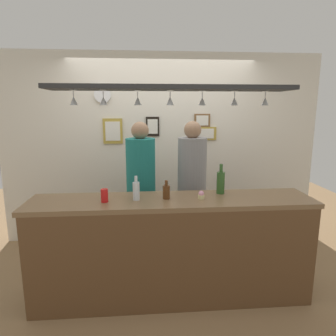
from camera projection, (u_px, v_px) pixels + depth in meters
ground_plane at (169, 276)px, 3.35m from camera, size 8.00×8.00×0.00m
back_wall at (162, 149)px, 4.17m from camera, size 4.40×0.06×2.60m
bar_counter at (173, 238)px, 2.72m from camera, size 2.70×0.55×1.02m
overhead_glass_rack at (172, 88)px, 2.65m from camera, size 2.20×0.36×0.04m
hanging_wineglass_far_left at (74, 100)px, 2.60m from camera, size 0.07×0.07×0.13m
hanging_wineglass_left at (103, 100)px, 2.60m from camera, size 0.07×0.07×0.13m
hanging_wineglass_center_left at (138, 100)px, 2.65m from camera, size 0.07×0.07×0.13m
hanging_wineglass_center at (170, 100)px, 2.64m from camera, size 0.07×0.07×0.13m
hanging_wineglass_center_right at (202, 101)px, 2.74m from camera, size 0.07×0.07×0.13m
hanging_wineglass_right at (234, 101)px, 2.76m from camera, size 0.07×0.07×0.13m
hanging_wineglass_far_right at (265, 101)px, 2.78m from camera, size 0.07×0.07×0.13m
person_left_teal_shirt at (141, 180)px, 3.48m from camera, size 0.34×0.34×1.71m
person_right_grey_shirt at (192, 179)px, 3.53m from camera, size 0.34×0.34×1.72m
bottle_beer_brown_stubby at (166, 192)px, 2.80m from camera, size 0.07×0.07×0.18m
bottle_champagne_green at (221, 182)px, 2.96m from camera, size 0.08×0.08×0.30m
bottle_soda_clear at (136, 190)px, 2.75m from camera, size 0.06×0.06×0.23m
drink_can at (104, 196)px, 2.70m from camera, size 0.07×0.07×0.12m
cupcake at (201, 195)px, 2.80m from camera, size 0.06×0.06×0.08m
picture_frame_lower_pair at (206, 134)px, 4.13m from camera, size 0.30×0.02×0.18m
picture_frame_crest at (153, 126)px, 4.05m from camera, size 0.18×0.02×0.26m
picture_frame_upper_small at (202, 120)px, 4.09m from camera, size 0.22×0.02×0.18m
picture_frame_caricature at (113, 131)px, 4.02m from camera, size 0.26×0.02×0.34m
wall_clock at (103, 95)px, 3.91m from camera, size 0.22×0.03×0.22m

